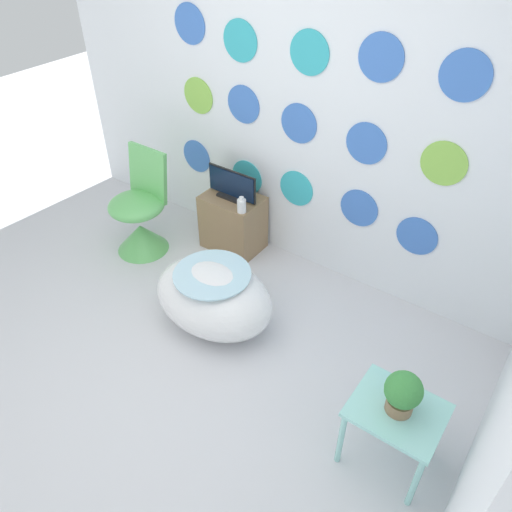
% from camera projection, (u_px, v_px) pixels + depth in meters
% --- Properties ---
extents(ground_plane, '(12.00, 12.00, 0.00)m').
position_uv_depth(ground_plane, '(134.00, 404.00, 3.00)').
color(ground_plane, silver).
extents(wall_back_dotted, '(4.47, 0.05, 2.60)m').
position_uv_depth(wall_back_dotted, '(305.00, 101.00, 3.37)').
color(wall_back_dotted, white).
rests_on(wall_back_dotted, ground_plane).
extents(bathtub, '(0.88, 0.63, 0.46)m').
position_uv_depth(bathtub, '(214.00, 297.00, 3.41)').
color(bathtub, white).
rests_on(bathtub, ground_plane).
extents(chair, '(0.45, 0.45, 0.85)m').
position_uv_depth(chair, '(140.00, 220.00, 4.06)').
color(chair, '#66C166').
rests_on(chair, ground_plane).
extents(tv_cabinet, '(0.47, 0.34, 0.48)m').
position_uv_depth(tv_cabinet, '(233.00, 222.00, 4.10)').
color(tv_cabinet, '#8E704C').
rests_on(tv_cabinet, ground_plane).
extents(tv, '(0.44, 0.12, 0.24)m').
position_uv_depth(tv, '(232.00, 186.00, 3.89)').
color(tv, black).
rests_on(tv, tv_cabinet).
extents(vase, '(0.07, 0.07, 0.13)m').
position_uv_depth(vase, '(242.00, 205.00, 3.75)').
color(vase, white).
rests_on(vase, tv_cabinet).
extents(side_table, '(0.45, 0.38, 0.44)m').
position_uv_depth(side_table, '(395.00, 418.00, 2.51)').
color(side_table, '#99E0D8').
rests_on(side_table, ground_plane).
extents(potted_plant_left, '(0.19, 0.19, 0.25)m').
position_uv_depth(potted_plant_left, '(403.00, 393.00, 2.38)').
color(potted_plant_left, '#8C6B4C').
rests_on(potted_plant_left, side_table).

